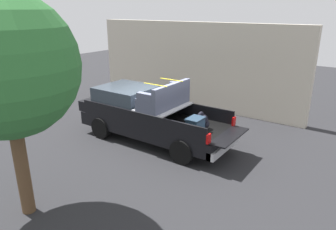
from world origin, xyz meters
TOP-DOWN VIEW (x-y plane):
  - ground_plane at (0.00, 0.00)m, footprint 40.00×40.00m
  - pickup_truck at (0.36, 0.00)m, footprint 6.05×2.06m
  - building_facade at (1.14, -4.53)m, footprint 10.71×0.36m
  - tree_background at (-0.06, 4.98)m, footprint 3.03×3.03m
  - trash_can at (2.90, -2.95)m, footprint 0.60×0.60m

SIDE VIEW (x-z plane):
  - ground_plane at x=0.00m, z-range 0.00..0.00m
  - trash_can at x=2.90m, z-range 0.01..0.99m
  - pickup_truck at x=0.36m, z-range -0.17..2.06m
  - building_facade at x=1.14m, z-range 0.00..3.96m
  - tree_background at x=-0.06m, z-range 0.95..5.92m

